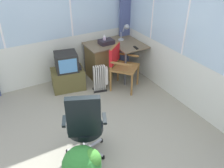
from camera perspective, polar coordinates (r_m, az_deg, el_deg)
ground at (r=3.73m, az=-4.71°, el=-15.63°), size 4.99×5.50×0.06m
north_window_panel at (r=4.91m, az=-17.28°, el=14.59°), size 3.99×0.07×2.77m
east_window_panel at (r=4.04m, az=21.76°, el=10.31°), size 0.07×4.50×2.77m
curtain_corner at (r=5.51m, az=3.34°, el=17.13°), size 0.30×0.08×2.67m
desk at (r=5.27m, az=-2.81°, el=5.63°), size 1.14×0.93×0.75m
desk_lamp at (r=5.31m, az=3.19°, el=12.58°), size 0.24×0.21×0.35m
tv_remote at (r=4.99m, az=5.65°, el=8.52°), size 0.06×0.15×0.02m
spray_bottle at (r=5.14m, az=-1.80°, el=10.50°), size 0.06×0.06×0.22m
paper_tray at (r=5.17m, az=-1.37°, el=9.92°), size 0.30×0.23×0.09m
wooden_armchair at (r=4.80m, az=1.72°, el=5.34°), size 0.68×0.68×0.90m
office_chair at (r=3.23m, az=-6.49°, el=-9.29°), size 0.63×0.60×1.08m
tv_on_stand at (r=4.95m, az=-10.40°, el=2.55°), size 0.71×0.55×0.78m
space_heater at (r=4.82m, az=-2.68°, el=1.40°), size 0.33×0.23×0.55m
potted_plant at (r=3.11m, az=-6.87°, el=-18.54°), size 0.48×0.48×0.57m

